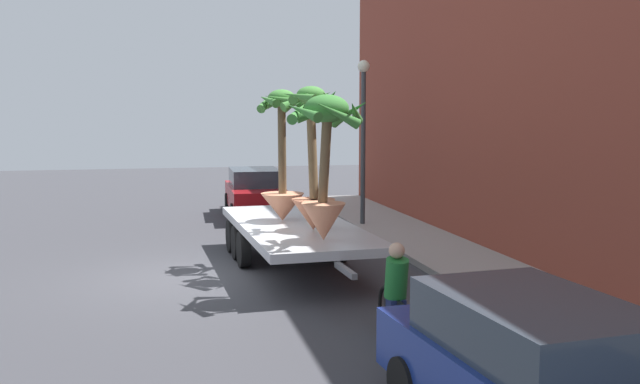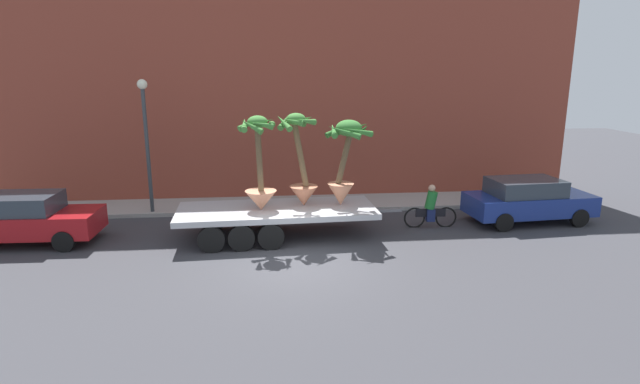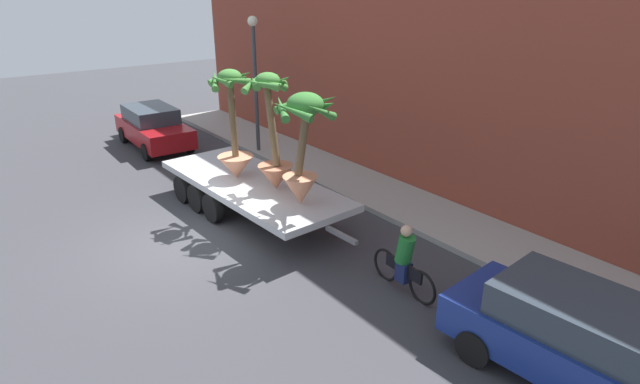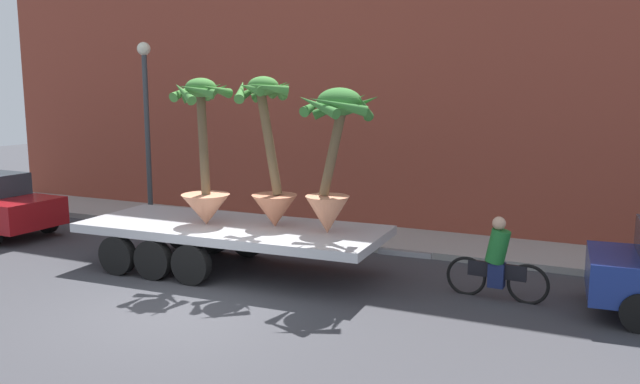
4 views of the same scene
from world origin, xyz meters
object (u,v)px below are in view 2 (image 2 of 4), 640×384
object	(u,v)px
flatbed_trailer	(269,214)
parked_car	(528,200)
cyclist	(431,208)
trailing_car	(24,218)
potted_palm_middle	(345,160)
street_lamp	(146,129)
potted_palm_front	(260,173)
potted_palm_rear	(301,166)

from	to	relation	value
flatbed_trailer	parked_car	bearing A→B (deg)	4.79
cyclist	trailing_car	xyz separation A→B (m)	(-13.11, -0.38, 0.16)
potted_palm_middle	cyclist	xyz separation A→B (m)	(3.06, 0.36, -1.83)
potted_palm_middle	cyclist	size ratio (longest dim) A/B	1.51
potted_palm_middle	street_lamp	world-z (taller)	street_lamp
potted_palm_middle	cyclist	distance (m)	3.58
potted_palm_front	parked_car	size ratio (longest dim) A/B	0.66
potted_palm_middle	street_lamp	xyz separation A→B (m)	(-6.82, 2.79, 0.74)
flatbed_trailer	parked_car	size ratio (longest dim) A/B	1.64
potted_palm_front	cyclist	distance (m)	6.03
potted_palm_middle	parked_car	xyz separation A→B (m)	(6.66, 0.60, -1.67)
cyclist	trailing_car	bearing A→B (deg)	-178.36
potted_palm_front	trailing_car	world-z (taller)	potted_palm_front
parked_car	potted_palm_rear	bearing A→B (deg)	-176.22
street_lamp	potted_palm_front	bearing A→B (deg)	-37.50
flatbed_trailer	street_lamp	xyz separation A→B (m)	(-4.34, 2.95, 2.46)
flatbed_trailer	cyclist	world-z (taller)	cyclist
street_lamp	potted_palm_middle	bearing A→B (deg)	-22.23
flatbed_trailer	parked_car	distance (m)	9.17
potted_palm_middle	parked_car	world-z (taller)	potted_palm_middle
parked_car	trailing_car	distance (m)	16.72
potted_palm_front	street_lamp	distance (m)	5.26
cyclist	trailing_car	distance (m)	13.11
potted_palm_rear	potted_palm_front	distance (m)	1.37
flatbed_trailer	cyclist	bearing A→B (deg)	5.42
flatbed_trailer	potted_palm_front	bearing A→B (deg)	-143.57
potted_palm_rear	trailing_car	distance (m)	8.75
potted_palm_front	parked_car	xyz separation A→B (m)	(9.39, 0.95, -1.36)
cyclist	parked_car	xyz separation A→B (m)	(3.61, 0.24, 0.16)
potted_palm_middle	potted_palm_front	bearing A→B (deg)	-172.67
flatbed_trailer	potted_palm_front	world-z (taller)	potted_palm_front
potted_palm_front	cyclist	bearing A→B (deg)	7.02
parked_car	trailing_car	world-z (taller)	same
trailing_car	flatbed_trailer	bearing A→B (deg)	-1.13
potted_palm_rear	parked_car	size ratio (longest dim) A/B	0.67
potted_palm_front	potted_palm_middle	bearing A→B (deg)	7.33
parked_car	street_lamp	distance (m)	13.87
cyclist	parked_car	world-z (taller)	parked_car
potted_palm_middle	potted_palm_front	distance (m)	2.77
potted_palm_front	street_lamp	size ratio (longest dim) A/B	0.62
potted_palm_rear	potted_palm_middle	world-z (taller)	potted_palm_rear
potted_palm_rear	parked_car	xyz separation A→B (m)	(8.09, 0.53, -1.47)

